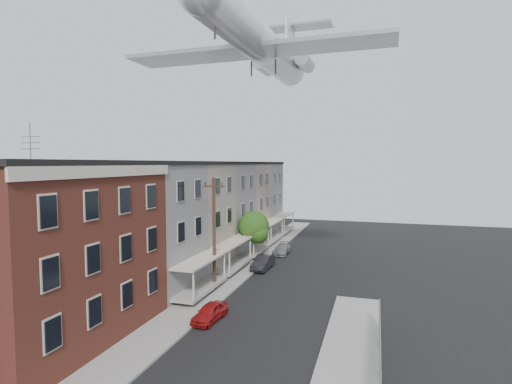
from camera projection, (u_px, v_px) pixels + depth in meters
sidewalk_left at (240, 270)px, 37.61m from camera, size 3.00×62.00×0.12m
curb_left at (255, 271)px, 37.19m from camera, size 0.15×62.00×0.14m
corner_building at (36, 250)px, 22.92m from camera, size 10.31×12.30×12.15m
row_house_a at (133, 226)px, 31.97m from camera, size 11.98×7.00×10.30m
row_house_b at (176, 215)px, 38.65m from camera, size 11.98×7.00×10.30m
row_house_c at (205, 207)px, 45.33m from camera, size 11.98×7.00×10.30m
row_house_d at (227, 201)px, 52.01m from camera, size 11.98×7.00×10.30m
row_house_e at (245, 197)px, 58.68m from camera, size 11.98×7.00×10.30m
utility_pole at (214, 232)px, 31.59m from camera, size 1.80×0.26×9.00m
street_tree at (255, 228)px, 41.05m from camera, size 3.22×3.20×5.20m
car_near at (210, 312)px, 25.62m from camera, size 1.63×3.39×1.12m
car_mid at (263, 263)px, 38.08m from camera, size 1.47×3.95×1.29m
car_far at (282, 249)px, 44.40m from camera, size 1.60×3.88×1.12m
airplane at (262, 46)px, 36.90m from camera, size 23.94×27.33×7.94m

